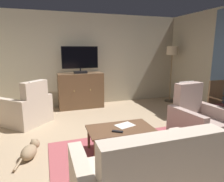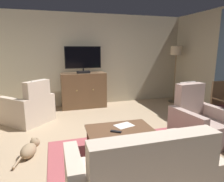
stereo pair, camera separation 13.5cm
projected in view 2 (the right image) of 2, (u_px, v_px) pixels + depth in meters
ground_plane at (119, 148)px, 3.49m from camera, size 6.56×6.40×0.04m
wall_back at (88, 60)px, 5.98m from camera, size 6.56×0.10×2.66m
rug_central at (133, 159)px, 3.12m from camera, size 2.55×1.90×0.01m
tv_cabinet at (84, 91)px, 5.77m from camera, size 1.25×0.51×1.00m
television at (83, 59)px, 5.53m from camera, size 0.99×0.20×0.74m
coffee_table at (119, 130)px, 3.27m from camera, size 1.07×0.62×0.42m
tv_remote at (116, 132)px, 3.10m from camera, size 0.17×0.14×0.02m
folded_newspaper at (124, 125)px, 3.36m from camera, size 0.35×0.30×0.01m
sofa_floral at (141, 182)px, 2.08m from camera, size 1.48×0.89×0.97m
armchair_near_window at (30, 109)px, 4.62m from camera, size 1.22×1.22×1.01m
armchair_facing_sofa at (199, 125)px, 3.63m from camera, size 0.90×0.92×1.06m
side_chair_mid_row at (223, 105)px, 4.19m from camera, size 0.42×0.43×1.01m
cat at (30, 149)px, 3.19m from camera, size 0.36×0.63×0.23m
floor_lamp at (176, 57)px, 6.12m from camera, size 0.34×0.34×1.74m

